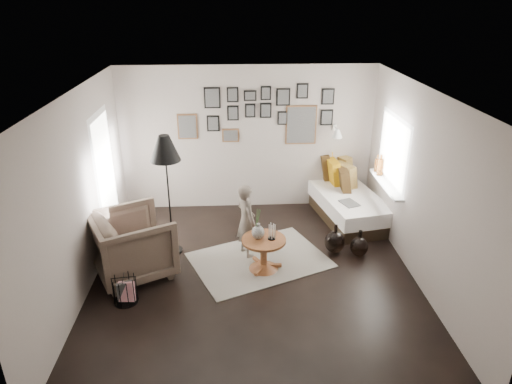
{
  "coord_description": "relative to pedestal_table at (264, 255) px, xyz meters",
  "views": [
    {
      "loc": [
        -0.27,
        -5.43,
        3.71
      ],
      "look_at": [
        0.05,
        0.5,
        1.1
      ],
      "focal_mm": 32.0,
      "sensor_mm": 36.0,
      "label": 1
    }
  ],
  "objects": [
    {
      "name": "demijohn_small",
      "position": [
        1.48,
        0.29,
        -0.07
      ],
      "size": [
        0.28,
        0.28,
        0.43
      ],
      "color": "black",
      "rests_on": "ground"
    },
    {
      "name": "wall_back",
      "position": [
        -0.14,
        2.2,
        1.07
      ],
      "size": [
        4.5,
        0.0,
        4.5
      ],
      "primitive_type": "plane",
      "rotation": [
        1.57,
        0.0,
        0.0
      ],
      "color": "#A3968E",
      "rests_on": "ground"
    },
    {
      "name": "ceiling",
      "position": [
        -0.14,
        -0.2,
        2.37
      ],
      "size": [
        4.8,
        4.8,
        0.0
      ],
      "primitive_type": "plane",
      "rotation": [
        3.14,
        0.0,
        0.0
      ],
      "color": "white",
      "rests_on": "wall_back"
    },
    {
      "name": "gallery_wall",
      "position": [
        0.14,
        2.18,
        1.51
      ],
      "size": [
        2.74,
        0.03,
        1.08
      ],
      "color": "brown",
      "rests_on": "wall_back"
    },
    {
      "name": "magazine_basket",
      "position": [
        -1.84,
        -0.67,
        -0.05
      ],
      "size": [
        0.33,
        0.33,
        0.37
      ],
      "rotation": [
        0.0,
        0.0,
        0.11
      ],
      "color": "black",
      "rests_on": "ground"
    },
    {
      "name": "armchair_cushion",
      "position": [
        -1.8,
        0.05,
        0.25
      ],
      "size": [
        0.57,
        0.58,
        0.19
      ],
      "primitive_type": "cube",
      "rotation": [
        -0.21,
        0.0,
        0.44
      ],
      "color": "white",
      "rests_on": "armchair"
    },
    {
      "name": "wall_right",
      "position": [
        2.11,
        -0.2,
        1.07
      ],
      "size": [
        0.0,
        4.8,
        4.8
      ],
      "primitive_type": "plane",
      "rotation": [
        1.57,
        0.0,
        -1.57
      ],
      "color": "#A3968E",
      "rests_on": "ground"
    },
    {
      "name": "daybed",
      "position": [
        1.56,
        1.79,
        0.11
      ],
      "size": [
        1.3,
        2.28,
        1.05
      ],
      "rotation": [
        0.0,
        0.0,
        0.19
      ],
      "color": "black",
      "rests_on": "ground"
    },
    {
      "name": "floor_lamp",
      "position": [
        -1.37,
        0.57,
        1.39
      ],
      "size": [
        0.44,
        0.44,
        1.88
      ],
      "rotation": [
        0.0,
        0.0,
        -0.08
      ],
      "color": "black",
      "rests_on": "ground"
    },
    {
      "name": "armchair",
      "position": [
        -1.83,
        -0.0,
        0.24
      ],
      "size": [
        1.37,
        1.36,
        0.94
      ],
      "primitive_type": "imported",
      "rotation": [
        0.0,
        0.0,
        2.05
      ],
      "color": "brown",
      "rests_on": "ground"
    },
    {
      "name": "wall_sconce",
      "position": [
        1.41,
        1.93,
        1.23
      ],
      "size": [
        0.18,
        0.36,
        0.16
      ],
      "color": "white",
      "rests_on": "wall_back"
    },
    {
      "name": "child",
      "position": [
        -0.23,
        0.43,
        0.35
      ],
      "size": [
        0.44,
        0.5,
        1.15
      ],
      "primitive_type": "imported",
      "rotation": [
        0.0,
        0.0,
        2.04
      ],
      "color": "#64584F",
      "rests_on": "ground"
    },
    {
      "name": "vase",
      "position": [
        -0.08,
        0.02,
        0.41
      ],
      "size": [
        0.18,
        0.18,
        0.45
      ],
      "color": "black",
      "rests_on": "pedestal_table"
    },
    {
      "name": "magazine_on_daybed",
      "position": [
        1.51,
        1.14,
        0.26
      ],
      "size": [
        0.34,
        0.39,
        0.02
      ],
      "primitive_type": "cube",
      "rotation": [
        0.0,
        0.0,
        0.37
      ],
      "color": "black",
      "rests_on": "daybed"
    },
    {
      "name": "window_right",
      "position": [
        2.03,
        1.14,
        0.7
      ],
      "size": [
        0.15,
        1.32,
        1.3
      ],
      "color": "white",
      "rests_on": "wall_right"
    },
    {
      "name": "wall_left",
      "position": [
        -2.39,
        -0.2,
        1.07
      ],
      "size": [
        0.0,
        4.8,
        4.8
      ],
      "primitive_type": "plane",
      "rotation": [
        1.57,
        0.0,
        1.57
      ],
      "color": "#A3968E",
      "rests_on": "ground"
    },
    {
      "name": "pedestal_table",
      "position": [
        0.0,
        0.0,
        0.0
      ],
      "size": [
        0.63,
        0.63,
        0.5
      ],
      "rotation": [
        0.0,
        0.0,
        -0.26
      ],
      "color": "brown",
      "rests_on": "ground"
    },
    {
      "name": "demijohn_large",
      "position": [
        1.13,
        0.41,
        -0.05
      ],
      "size": [
        0.31,
        0.31,
        0.47
      ],
      "color": "black",
      "rests_on": "ground"
    },
    {
      "name": "ground",
      "position": [
        -0.14,
        -0.2,
        -0.23
      ],
      "size": [
        4.8,
        4.8,
        0.0
      ],
      "primitive_type": "plane",
      "color": "black",
      "rests_on": "ground"
    },
    {
      "name": "rug",
      "position": [
        -0.04,
        0.23,
        -0.22
      ],
      "size": [
        2.3,
        2.0,
        0.01
      ],
      "primitive_type": "cube",
      "rotation": [
        0.0,
        0.0,
        0.41
      ],
      "color": "silver",
      "rests_on": "ground"
    },
    {
      "name": "candles",
      "position": [
        0.11,
        0.0,
        0.38
      ],
      "size": [
        0.11,
        0.11,
        0.24
      ],
      "color": "black",
      "rests_on": "pedestal_table"
    },
    {
      "name": "door_left",
      "position": [
        -2.38,
        1.0,
        0.82
      ],
      "size": [
        0.0,
        2.14,
        2.14
      ],
      "color": "white",
      "rests_on": "wall_left"
    },
    {
      "name": "wall_front",
      "position": [
        -0.14,
        -2.6,
        1.07
      ],
      "size": [
        4.5,
        0.0,
        4.5
      ],
      "primitive_type": "plane",
      "rotation": [
        -1.57,
        0.0,
        0.0
      ],
      "color": "#A3968E",
      "rests_on": "ground"
    }
  ]
}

